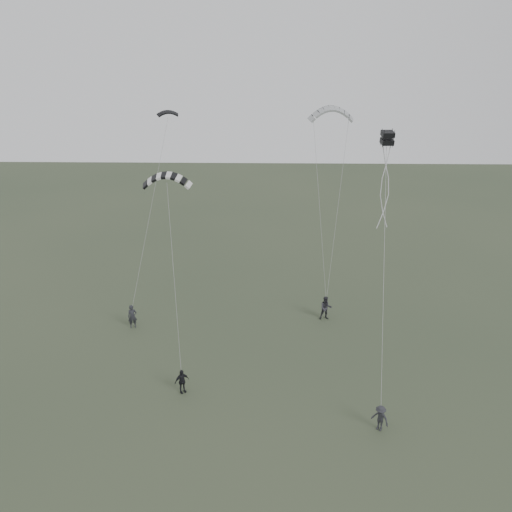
{
  "coord_description": "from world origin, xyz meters",
  "views": [
    {
      "loc": [
        1.94,
        -26.09,
        19.43
      ],
      "look_at": [
        1.17,
        5.65,
        6.59
      ],
      "focal_mm": 35.0,
      "sensor_mm": 36.0,
      "label": 1
    }
  ],
  "objects_px": {
    "flyer_right": "(326,308)",
    "kite_pale_large": "(332,109)",
    "flyer_far": "(380,418)",
    "kite_striped": "(166,175)",
    "kite_dark_small": "(168,112)",
    "flyer_left": "(132,316)",
    "flyer_center": "(182,381)",
    "kite_box": "(387,138)"
  },
  "relations": [
    {
      "from": "kite_box",
      "to": "flyer_far",
      "type": "bearing_deg",
      "value": -98.8
    },
    {
      "from": "flyer_center",
      "to": "kite_box",
      "type": "distance_m",
      "value": 19.22
    },
    {
      "from": "kite_striped",
      "to": "flyer_center",
      "type": "bearing_deg",
      "value": -77.8
    },
    {
      "from": "flyer_left",
      "to": "flyer_center",
      "type": "bearing_deg",
      "value": -76.71
    },
    {
      "from": "kite_dark_small",
      "to": "flyer_left",
      "type": "bearing_deg",
      "value": -138.52
    },
    {
      "from": "flyer_right",
      "to": "kite_box",
      "type": "relative_size",
      "value": 2.62
    },
    {
      "from": "flyer_left",
      "to": "flyer_far",
      "type": "height_order",
      "value": "flyer_left"
    },
    {
      "from": "flyer_right",
      "to": "kite_dark_small",
      "type": "relative_size",
      "value": 1.25
    },
    {
      "from": "flyer_far",
      "to": "kite_striped",
      "type": "relative_size",
      "value": 0.54
    },
    {
      "from": "flyer_center",
      "to": "flyer_far",
      "type": "relative_size",
      "value": 1.01
    },
    {
      "from": "flyer_center",
      "to": "flyer_far",
      "type": "xyz_separation_m",
      "value": [
        11.51,
        -3.07,
        -0.01
      ]
    },
    {
      "from": "flyer_far",
      "to": "kite_box",
      "type": "height_order",
      "value": "kite_box"
    },
    {
      "from": "flyer_left",
      "to": "kite_dark_small",
      "type": "xyz_separation_m",
      "value": [
        2.69,
        5.2,
        14.53
      ]
    },
    {
      "from": "flyer_left",
      "to": "kite_box",
      "type": "xyz_separation_m",
      "value": [
        17.27,
        -3.16,
        13.96
      ]
    },
    {
      "from": "flyer_right",
      "to": "kite_pale_large",
      "type": "height_order",
      "value": "kite_pale_large"
    },
    {
      "from": "kite_dark_small",
      "to": "kite_striped",
      "type": "relative_size",
      "value": 0.53
    },
    {
      "from": "kite_pale_large",
      "to": "flyer_left",
      "type": "bearing_deg",
      "value": -158.98
    },
    {
      "from": "flyer_right",
      "to": "kite_pale_large",
      "type": "distance_m",
      "value": 15.54
    },
    {
      "from": "flyer_far",
      "to": "kite_dark_small",
      "type": "relative_size",
      "value": 1.02
    },
    {
      "from": "kite_striped",
      "to": "flyer_far",
      "type": "bearing_deg",
      "value": -30.46
    },
    {
      "from": "flyer_right",
      "to": "flyer_center",
      "type": "distance_m",
      "value": 13.65
    },
    {
      "from": "flyer_right",
      "to": "kite_striped",
      "type": "relative_size",
      "value": 0.67
    },
    {
      "from": "kite_box",
      "to": "kite_dark_small",
      "type": "bearing_deg",
      "value": 146.61
    },
    {
      "from": "flyer_far",
      "to": "kite_striped",
      "type": "bearing_deg",
      "value": -169.26
    },
    {
      "from": "flyer_left",
      "to": "kite_pale_large",
      "type": "bearing_deg",
      "value": 5.28
    },
    {
      "from": "kite_pale_large",
      "to": "flyer_center",
      "type": "bearing_deg",
      "value": -128.0
    },
    {
      "from": "flyer_left",
      "to": "flyer_far",
      "type": "bearing_deg",
      "value": -52.89
    },
    {
      "from": "kite_dark_small",
      "to": "kite_box",
      "type": "relative_size",
      "value": 2.09
    },
    {
      "from": "flyer_left",
      "to": "flyer_far",
      "type": "distance_m",
      "value": 19.82
    },
    {
      "from": "flyer_right",
      "to": "flyer_far",
      "type": "bearing_deg",
      "value": -87.62
    },
    {
      "from": "flyer_center",
      "to": "flyer_far",
      "type": "bearing_deg",
      "value": -48.97
    },
    {
      "from": "kite_dark_small",
      "to": "flyer_right",
      "type": "bearing_deg",
      "value": -37.48
    },
    {
      "from": "flyer_far",
      "to": "kite_box",
      "type": "bearing_deg",
      "value": 125.2
    },
    {
      "from": "kite_pale_large",
      "to": "flyer_far",
      "type": "bearing_deg",
      "value": -89.24
    },
    {
      "from": "flyer_left",
      "to": "flyer_center",
      "type": "height_order",
      "value": "flyer_left"
    },
    {
      "from": "flyer_right",
      "to": "flyer_far",
      "type": "xyz_separation_m",
      "value": [
        1.68,
        -12.54,
        -0.18
      ]
    },
    {
      "from": "flyer_center",
      "to": "flyer_far",
      "type": "height_order",
      "value": "flyer_center"
    },
    {
      "from": "flyer_far",
      "to": "flyer_right",
      "type": "bearing_deg",
      "value": 138.07
    },
    {
      "from": "kite_pale_large",
      "to": "kite_dark_small",
      "type": "bearing_deg",
      "value": -175.57
    },
    {
      "from": "flyer_right",
      "to": "flyer_far",
      "type": "distance_m",
      "value": 12.65
    },
    {
      "from": "kite_box",
      "to": "flyer_left",
      "type": "bearing_deg",
      "value": 166.06
    },
    {
      "from": "kite_box",
      "to": "kite_striped",
      "type": "bearing_deg",
      "value": 179.25
    }
  ]
}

